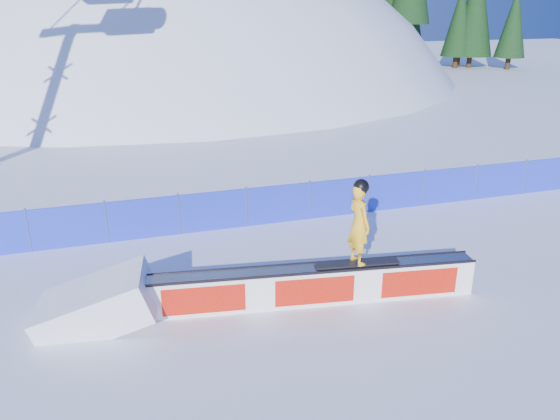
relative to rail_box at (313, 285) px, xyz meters
name	(u,v)px	position (x,y,z in m)	size (l,w,h in m)	color
ground	(336,291)	(0.72, 0.30, -0.44)	(160.00, 160.00, 0.00)	white
snow_hill	(171,254)	(0.72, 42.30, -18.44)	(64.00, 64.00, 64.00)	white
safety_fence	(279,204)	(0.72, 4.80, 0.17)	(22.05, 0.05, 1.30)	#1F35D4
rail_box	(313,285)	(0.00, 0.00, 0.00)	(7.39, 1.58, 0.89)	white
snow_ramp	(99,320)	(-4.57, 0.67, -0.44)	(2.32, 1.55, 0.87)	white
snowboarder	(359,223)	(0.98, -0.14, 1.41)	(1.91, 0.71, 1.96)	black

